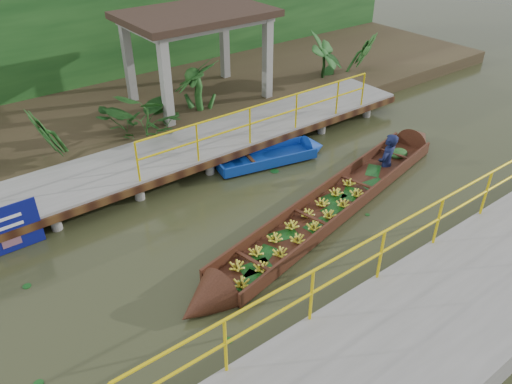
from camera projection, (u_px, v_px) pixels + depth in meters
ground at (239, 238)px, 10.72m from camera, size 80.00×80.00×0.00m
land_strip at (100, 115)px, 15.63m from camera, size 30.00×8.00×0.45m
far_dock at (161, 158)px, 12.77m from camera, size 16.00×2.06×1.66m
near_dock at (436, 325)px, 8.26m from camera, size 18.00×2.40×1.73m
pavilion at (196, 24)px, 14.96m from camera, size 4.40×3.00×3.00m
foliage_backdrop at (60, 41)px, 16.35m from camera, size 30.00×0.80×4.00m
vendor_boat at (344, 192)px, 11.81m from camera, size 9.64×2.92×2.20m
moored_blue_boat at (290, 153)px, 13.71m from camera, size 3.27×1.47×0.76m
tropical_plants at (196, 94)px, 14.84m from camera, size 14.01×1.01×1.27m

